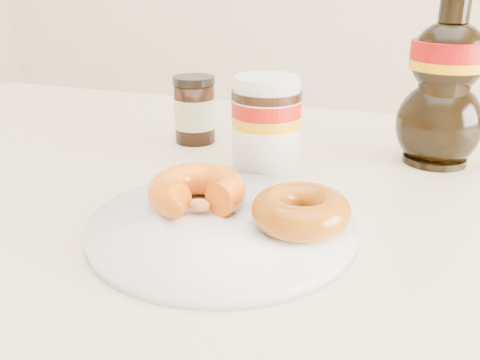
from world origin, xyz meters
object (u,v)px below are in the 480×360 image
(nutella_jar, at_px, (266,122))
(plate, at_px, (222,226))
(donut_whole, at_px, (301,211))
(dark_jar, at_px, (195,110))
(syrup_bottle, at_px, (445,82))
(donut_bitten, at_px, (197,191))
(dining_table, at_px, (235,271))

(nutella_jar, bearing_deg, plate, -86.55)
(plate, xyz_separation_m, donut_whole, (0.07, 0.01, 0.02))
(nutella_jar, bearing_deg, dark_jar, 147.40)
(donut_whole, height_order, syrup_bottle, syrup_bottle)
(donut_bitten, height_order, syrup_bottle, syrup_bottle)
(dining_table, distance_m, syrup_bottle, 0.34)
(plate, xyz_separation_m, nutella_jar, (-0.01, 0.17, 0.06))
(donut_bitten, height_order, nutella_jar, nutella_jar)
(dining_table, xyz_separation_m, nutella_jar, (0.00, 0.10, 0.15))
(plate, height_order, donut_whole, donut_whole)
(dark_jar, bearing_deg, dining_table, -55.41)
(dining_table, height_order, dark_jar, dark_jar)
(dining_table, relative_size, dark_jar, 14.84)
(dining_table, bearing_deg, plate, -79.84)
(donut_whole, xyz_separation_m, syrup_bottle, (0.11, 0.27, 0.08))
(plate, distance_m, donut_bitten, 0.05)
(donut_bitten, xyz_separation_m, syrup_bottle, (0.22, 0.26, 0.07))
(plate, relative_size, nutella_jar, 2.15)
(plate, xyz_separation_m, dark_jar, (-0.14, 0.26, 0.04))
(donut_whole, bearing_deg, plate, -170.12)
(syrup_bottle, bearing_deg, donut_bitten, -130.65)
(dining_table, bearing_deg, donut_whole, -33.02)
(plate, bearing_deg, donut_whole, 9.88)
(nutella_jar, xyz_separation_m, dark_jar, (-0.13, 0.08, -0.02))
(dining_table, xyz_separation_m, dark_jar, (-0.13, 0.19, 0.13))
(donut_whole, distance_m, dark_jar, 0.33)
(plate, relative_size, syrup_bottle, 1.21)
(dining_table, bearing_deg, syrup_bottle, 46.92)
(donut_bitten, height_order, donut_whole, donut_bitten)
(donut_whole, bearing_deg, nutella_jar, 117.39)
(donut_bitten, distance_m, donut_whole, 0.11)
(plate, relative_size, donut_bitten, 2.58)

